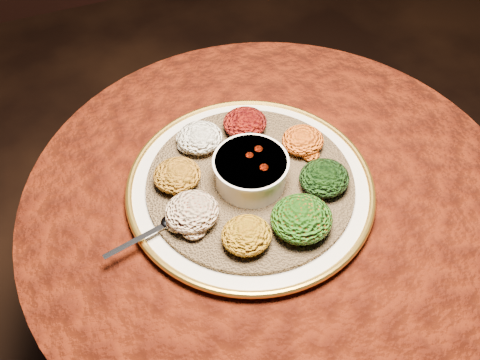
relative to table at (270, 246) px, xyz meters
name	(u,v)px	position (x,y,z in m)	size (l,w,h in m)	color
table	(270,246)	(0.00, 0.00, 0.00)	(0.96, 0.96, 0.73)	black
platter	(250,187)	(-0.04, 0.03, 0.19)	(0.51, 0.51, 0.02)	beige
injera	(250,183)	(-0.04, 0.03, 0.20)	(0.39, 0.39, 0.01)	olive
stew_bowl	(251,170)	(-0.04, 0.03, 0.24)	(0.14, 0.14, 0.06)	silver
spoon	(168,223)	(-0.21, -0.01, 0.21)	(0.15, 0.05, 0.01)	silver
portion_ayib	(200,138)	(-0.10, 0.15, 0.23)	(0.09, 0.08, 0.04)	white
portion_kitfo	(245,123)	(0.00, 0.15, 0.23)	(0.09, 0.08, 0.04)	black
portion_tikil	(303,140)	(0.09, 0.07, 0.23)	(0.08, 0.08, 0.04)	#AE610E
portion_gomen	(324,178)	(0.08, -0.03, 0.23)	(0.09, 0.09, 0.04)	black
portion_mixveg	(301,219)	(0.00, -0.10, 0.23)	(0.11, 0.10, 0.05)	#A02A0A
portion_kik	(247,235)	(-0.10, -0.10, 0.23)	(0.09, 0.08, 0.04)	#986E0D
portion_timatim	(192,212)	(-0.17, -0.02, 0.23)	(0.10, 0.09, 0.05)	maroon
portion_shiro	(177,175)	(-0.17, 0.07, 0.23)	(0.09, 0.08, 0.04)	#A56313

